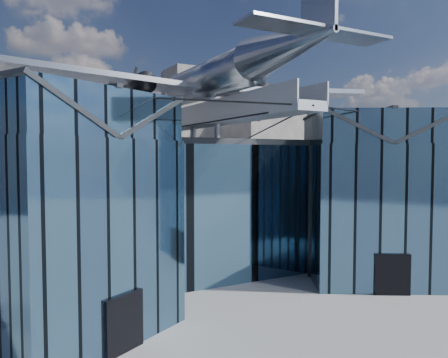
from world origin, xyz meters
name	(u,v)px	position (x,y,z in m)	size (l,w,h in m)	color
ground_plane	(239,295)	(0.00, 0.00, 0.00)	(120.00, 120.00, 0.00)	gray
museum	(200,199)	(0.00, 5.82, 5.54)	(32.88, 24.50, 17.60)	#406483
bg_towers	(94,148)	(1.45, 50.49, 10.01)	(77.00, 24.50, 26.00)	gray
tree_side_e	(437,212)	(24.20, 3.91, 3.35)	(3.54, 3.54, 4.95)	#351E15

